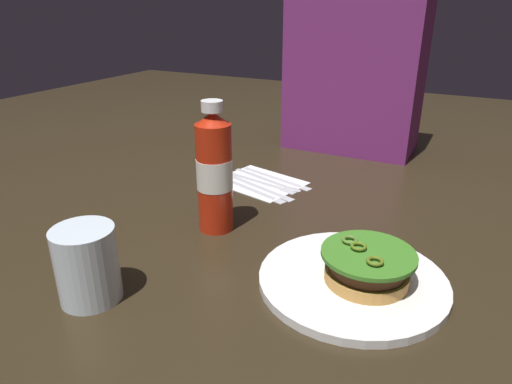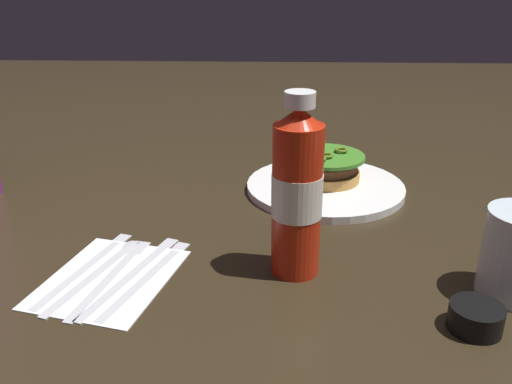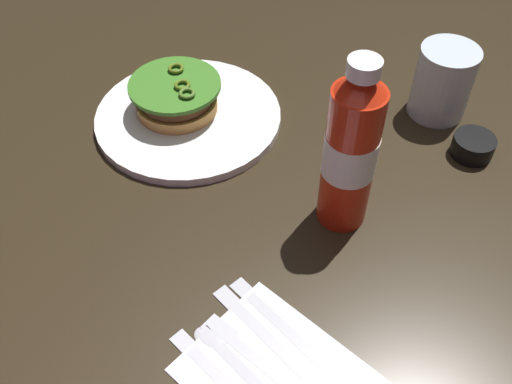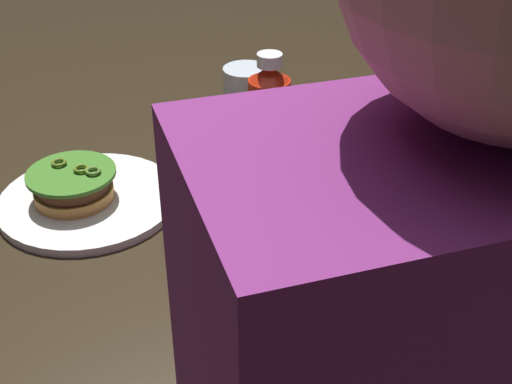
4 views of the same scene
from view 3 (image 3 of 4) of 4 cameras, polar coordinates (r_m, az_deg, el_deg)
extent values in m
plane|color=black|center=(0.77, 0.22, 1.06)|extent=(3.00, 3.00, 0.00)
cylinder|color=white|center=(0.86, -6.62, 7.30)|extent=(0.27, 0.27, 0.01)
cylinder|color=#CD9245|center=(0.86, -7.73, 8.52)|extent=(0.12, 0.12, 0.02)
cylinder|color=#512D19|center=(0.85, -7.85, 9.41)|extent=(0.11, 0.11, 0.02)
cylinder|color=red|center=(0.85, -7.92, 10.00)|extent=(0.10, 0.10, 0.01)
cylinder|color=#387421|center=(0.84, -7.96, 10.32)|extent=(0.13, 0.13, 0.01)
torus|color=#506B18|center=(0.83, -7.21, 10.34)|extent=(0.02, 0.02, 0.01)
torus|color=#526719|center=(0.86, -7.83, 11.89)|extent=(0.02, 0.02, 0.01)
torus|color=#4E7628|center=(0.81, -6.76, 9.56)|extent=(0.02, 0.02, 0.01)
cylinder|color=red|center=(0.67, 8.93, 2.91)|extent=(0.06, 0.06, 0.19)
cone|color=red|center=(0.60, 10.11, 10.12)|extent=(0.05, 0.05, 0.02)
cylinder|color=white|center=(0.59, 10.35, 11.61)|extent=(0.04, 0.04, 0.02)
cylinder|color=white|center=(0.66, 9.02, 3.45)|extent=(0.06, 0.06, 0.05)
cylinder|color=silver|center=(0.89, 17.78, 10.20)|extent=(0.08, 0.08, 0.11)
cylinder|color=black|center=(0.85, 20.42, 4.23)|extent=(0.06, 0.06, 0.03)
cube|color=white|center=(0.61, 2.13, -17.57)|extent=(0.21, 0.18, 0.00)
cube|color=silver|center=(0.63, 4.80, -14.76)|extent=(0.17, 0.07, 0.00)
cube|color=silver|center=(0.65, 0.29, -10.72)|extent=(0.08, 0.04, 0.00)
cube|color=silver|center=(0.62, 3.49, -16.09)|extent=(0.18, 0.07, 0.00)
cube|color=silver|center=(0.65, -1.38, -11.52)|extent=(0.08, 0.04, 0.00)
cube|color=silver|center=(0.61, 2.14, -17.44)|extent=(0.19, 0.05, 0.00)
cube|color=silver|center=(0.64, -3.60, -13.15)|extent=(0.04, 0.03, 0.00)
ellipsoid|color=silver|center=(0.63, -4.41, -13.87)|extent=(0.04, 0.03, 0.00)
cube|color=silver|center=(0.62, -5.49, -15.78)|extent=(0.08, 0.04, 0.00)
camera|label=1|loc=(1.22, 3.33, 38.96)|focal=32.04mm
camera|label=2|loc=(0.67, 67.39, -1.26)|focal=38.00mm
camera|label=4|loc=(0.56, -98.89, -8.53)|focal=47.66mm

